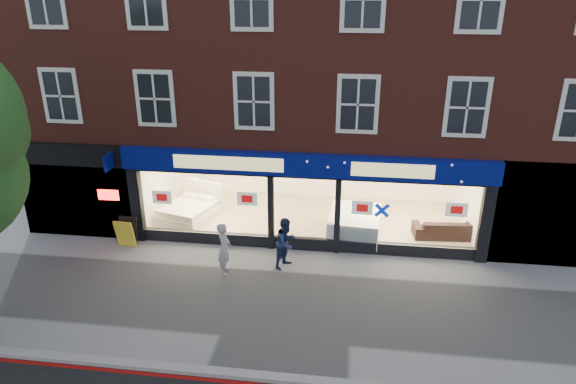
% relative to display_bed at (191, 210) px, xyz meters
% --- Properties ---
extents(ground, '(120.00, 120.00, 0.00)m').
position_rel_display_bed_xyz_m(ground, '(4.26, -4.71, -0.42)').
color(ground, gray).
rests_on(ground, ground).
extents(kerb_stone, '(60.00, 0.25, 0.12)m').
position_rel_display_bed_xyz_m(kerb_stone, '(4.26, -7.61, -0.36)').
color(kerb_stone, gray).
rests_on(kerb_stone, ground).
extents(showroom_floor, '(11.00, 4.50, 0.10)m').
position_rel_display_bed_xyz_m(showroom_floor, '(4.26, 0.54, -0.37)').
color(showroom_floor, tan).
rests_on(showroom_floor, ground).
extents(building, '(19.00, 8.26, 10.30)m').
position_rel_display_bed_xyz_m(building, '(4.25, 2.22, 6.25)').
color(building, maroon).
rests_on(building, ground).
extents(display_bed, '(2.14, 2.38, 1.13)m').
position_rel_display_bed_xyz_m(display_bed, '(0.00, 0.00, 0.00)').
color(display_bed, white).
rests_on(display_bed, showroom_floor).
extents(bedside_table, '(0.48, 0.48, 0.55)m').
position_rel_display_bed_xyz_m(bedside_table, '(-0.14, 1.03, -0.04)').
color(bedside_table, brown).
rests_on(bedside_table, showroom_floor).
extents(mattress_stack, '(1.78, 2.18, 0.82)m').
position_rel_display_bed_xyz_m(mattress_stack, '(5.86, -0.63, 0.09)').
color(mattress_stack, white).
rests_on(mattress_stack, showroom_floor).
extents(sofa, '(2.12, 0.97, 0.60)m').
position_rel_display_bed_xyz_m(sofa, '(8.86, -0.32, -0.02)').
color(sofa, black).
rests_on(sofa, showroom_floor).
extents(a_board, '(0.67, 0.45, 0.99)m').
position_rel_display_bed_xyz_m(a_board, '(-1.46, -2.20, 0.08)').
color(a_board, yellow).
rests_on(a_board, ground).
extents(pedestrian_grey, '(0.45, 0.63, 1.61)m').
position_rel_display_bed_xyz_m(pedestrian_grey, '(2.10, -3.39, 0.39)').
color(pedestrian_grey, '#A3A5AB').
rests_on(pedestrian_grey, ground).
extents(pedestrian_blue, '(0.92, 0.97, 1.59)m').
position_rel_display_bed_xyz_m(pedestrian_blue, '(3.85, -2.76, 0.38)').
color(pedestrian_blue, '#192447').
rests_on(pedestrian_blue, ground).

